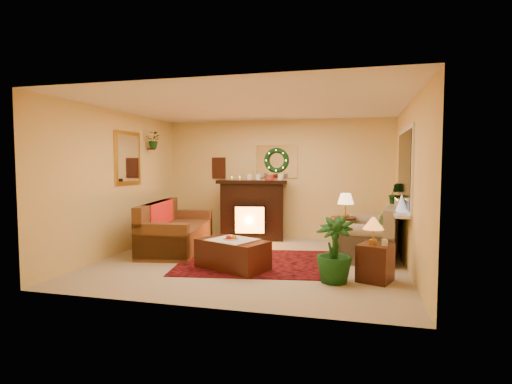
% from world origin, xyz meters
% --- Properties ---
extents(floor, '(5.00, 5.00, 0.00)m').
position_xyz_m(floor, '(0.00, 0.00, 0.00)').
color(floor, beige).
rests_on(floor, ground).
extents(ceiling, '(5.00, 5.00, 0.00)m').
position_xyz_m(ceiling, '(0.00, 0.00, 2.60)').
color(ceiling, white).
rests_on(ceiling, ground).
extents(wall_back, '(5.00, 5.00, 0.00)m').
position_xyz_m(wall_back, '(0.00, 2.25, 1.30)').
color(wall_back, '#EFD88C').
rests_on(wall_back, ground).
extents(wall_front, '(5.00, 5.00, 0.00)m').
position_xyz_m(wall_front, '(0.00, -2.25, 1.30)').
color(wall_front, '#EFD88C').
rests_on(wall_front, ground).
extents(wall_left, '(4.50, 4.50, 0.00)m').
position_xyz_m(wall_left, '(-2.50, 0.00, 1.30)').
color(wall_left, '#EFD88C').
rests_on(wall_left, ground).
extents(wall_right, '(4.50, 4.50, 0.00)m').
position_xyz_m(wall_right, '(2.50, 0.00, 1.30)').
color(wall_right, '#EFD88C').
rests_on(wall_right, ground).
extents(area_rug, '(2.83, 2.29, 0.01)m').
position_xyz_m(area_rug, '(0.12, -0.08, 0.01)').
color(area_rug, maroon).
rests_on(area_rug, floor).
extents(sofa, '(1.26, 2.25, 0.91)m').
position_xyz_m(sofa, '(-1.61, 0.56, 0.43)').
color(sofa, brown).
rests_on(sofa, floor).
extents(red_throw, '(0.80, 1.31, 0.02)m').
position_xyz_m(red_throw, '(-1.63, 0.73, 0.46)').
color(red_throw, '#B42B1D').
rests_on(red_throw, sofa).
extents(fireplace, '(1.39, 0.63, 1.22)m').
position_xyz_m(fireplace, '(-0.47, 1.88, 0.55)').
color(fireplace, black).
rests_on(fireplace, floor).
extents(poinsettia, '(0.21, 0.21, 0.21)m').
position_xyz_m(poinsettia, '(-0.08, 1.88, 1.30)').
color(poinsettia, red).
rests_on(poinsettia, fireplace).
extents(mantel_candle_a, '(0.06, 0.06, 0.17)m').
position_xyz_m(mantel_candle_a, '(-0.93, 1.87, 1.26)').
color(mantel_candle_a, white).
rests_on(mantel_candle_a, fireplace).
extents(mantel_candle_b, '(0.06, 0.06, 0.18)m').
position_xyz_m(mantel_candle_b, '(-0.75, 1.89, 1.26)').
color(mantel_candle_b, white).
rests_on(mantel_candle_b, fireplace).
extents(mantel_mirror, '(0.92, 0.02, 0.72)m').
position_xyz_m(mantel_mirror, '(0.00, 2.23, 1.70)').
color(mantel_mirror, white).
rests_on(mantel_mirror, wall_back).
extents(wreath, '(0.55, 0.11, 0.55)m').
position_xyz_m(wreath, '(0.00, 2.19, 1.72)').
color(wreath, '#194719').
rests_on(wreath, wall_back).
extents(wall_art, '(0.32, 0.03, 0.48)m').
position_xyz_m(wall_art, '(-1.35, 2.23, 1.55)').
color(wall_art, '#381E11').
rests_on(wall_art, wall_back).
extents(gold_mirror, '(0.03, 0.84, 1.00)m').
position_xyz_m(gold_mirror, '(-2.48, 0.30, 1.75)').
color(gold_mirror, gold).
rests_on(gold_mirror, wall_left).
extents(hanging_plant, '(0.33, 0.28, 0.36)m').
position_xyz_m(hanging_plant, '(-2.34, 1.05, 1.97)').
color(hanging_plant, '#194719').
rests_on(hanging_plant, wall_left).
extents(loveseat, '(1.14, 1.70, 0.91)m').
position_xyz_m(loveseat, '(1.96, 0.85, 0.42)').
color(loveseat, tan).
rests_on(loveseat, floor).
extents(window_frame, '(0.03, 1.86, 1.36)m').
position_xyz_m(window_frame, '(2.48, 0.55, 1.55)').
color(window_frame, white).
rests_on(window_frame, wall_right).
extents(window_glass, '(0.02, 1.70, 1.22)m').
position_xyz_m(window_glass, '(2.47, 0.55, 1.55)').
color(window_glass, black).
rests_on(window_glass, wall_right).
extents(window_sill, '(0.22, 1.86, 0.04)m').
position_xyz_m(window_sill, '(2.38, 0.55, 0.87)').
color(window_sill, white).
rests_on(window_sill, wall_right).
extents(mini_tree, '(0.18, 0.18, 0.27)m').
position_xyz_m(mini_tree, '(2.40, 0.12, 1.04)').
color(mini_tree, white).
rests_on(mini_tree, window_sill).
extents(sill_plant, '(0.29, 0.24, 0.54)m').
position_xyz_m(sill_plant, '(2.40, 1.23, 1.08)').
color(sill_plant, '#295D23').
rests_on(sill_plant, window_sill).
extents(side_table_round, '(0.61, 0.61, 0.63)m').
position_xyz_m(side_table_round, '(1.49, 1.29, 0.32)').
color(side_table_round, black).
rests_on(side_table_round, floor).
extents(lamp_cream, '(0.31, 0.31, 0.47)m').
position_xyz_m(lamp_cream, '(1.52, 1.26, 0.88)').
color(lamp_cream, '#FFC087').
rests_on(lamp_cream, side_table_round).
extents(end_table_square, '(0.55, 0.55, 0.52)m').
position_xyz_m(end_table_square, '(1.98, -0.70, 0.27)').
color(end_table_square, '#351D10').
rests_on(end_table_square, floor).
extents(lamp_tiffany, '(0.29, 0.29, 0.43)m').
position_xyz_m(lamp_tiffany, '(1.95, -0.66, 0.74)').
color(lamp_tiffany, '#FFA123').
rests_on(lamp_tiffany, end_table_square).
extents(coffee_table, '(1.24, 0.99, 0.46)m').
position_xyz_m(coffee_table, '(-0.15, -0.56, 0.21)').
color(coffee_table, '#532415').
rests_on(coffee_table, floor).
extents(fruit_bowl, '(0.24, 0.24, 0.06)m').
position_xyz_m(fruit_bowl, '(-0.17, -0.57, 0.45)').
color(fruit_bowl, silver).
rests_on(fruit_bowl, coffee_table).
extents(floor_palm, '(1.85, 1.85, 2.73)m').
position_xyz_m(floor_palm, '(1.43, -0.89, 0.45)').
color(floor_palm, '#223E1D').
rests_on(floor_palm, floor).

